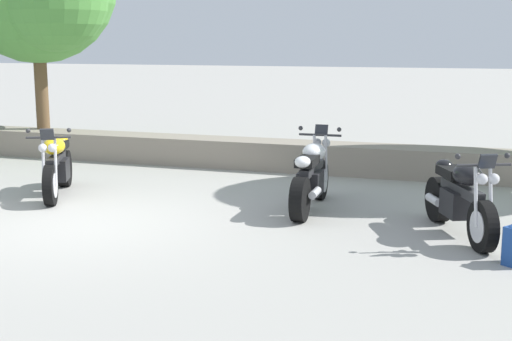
{
  "coord_description": "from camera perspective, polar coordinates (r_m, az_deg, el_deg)",
  "views": [
    {
      "loc": [
        5.22,
        -7.97,
        2.45
      ],
      "look_at": [
        2.15,
        1.2,
        0.65
      ],
      "focal_mm": 48.81,
      "sensor_mm": 36.0,
      "label": 1
    }
  ],
  "objects": [
    {
      "name": "stone_wall",
      "position": [
        13.96,
        -3.67,
        1.56
      ],
      "size": [
        36.0,
        0.8,
        0.55
      ],
      "primitive_type": "cube",
      "color": "gray",
      "rests_on": "ground"
    },
    {
      "name": "motorcycle_white_centre",
      "position": [
        10.26,
        4.57,
        -0.53
      ],
      "size": [
        0.67,
        2.06,
        1.18
      ],
      "color": "black",
      "rests_on": "ground"
    },
    {
      "name": "motorcycle_black_far_right",
      "position": [
        9.18,
        16.4,
        -2.24
      ],
      "size": [
        1.08,
        1.94,
        1.18
      ],
      "color": "black",
      "rests_on": "ground"
    },
    {
      "name": "ground_plane",
      "position": [
        9.83,
        -14.26,
        -4.21
      ],
      "size": [
        120.0,
        120.0,
        0.0
      ],
      "primitive_type": "plane",
      "color": "#A3A099"
    },
    {
      "name": "motorcycle_yellow_near_left",
      "position": [
        11.58,
        -16.02,
        0.36
      ],
      "size": [
        1.11,
        1.93,
        1.18
      ],
      "color": "black",
      "rests_on": "ground"
    }
  ]
}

